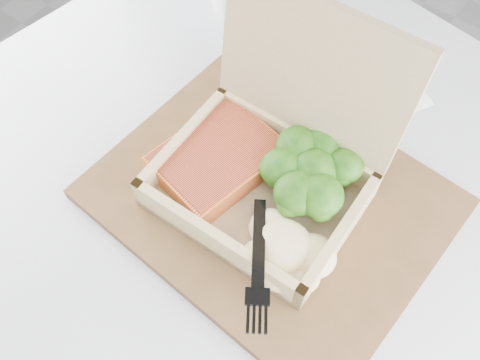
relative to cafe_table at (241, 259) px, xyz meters
The scene contains 8 objects.
cafe_table is the anchor object (origin of this frame).
serving_tray 0.20m from the cafe_table, 20.03° to the left, with size 0.35×0.28×0.02m, color brown.
takeout_container 0.25m from the cafe_table, 53.77° to the left, with size 0.21×0.19×0.19m.
salmon_fillet 0.23m from the cafe_table, behind, with size 0.10×0.13×0.03m, color orange.
broccoli_pile 0.24m from the cafe_table, 36.00° to the left, with size 0.11×0.11×0.04m, color #3E7D1B, non-canonical shape.
mashed_potatoes 0.24m from the cafe_table, 26.56° to the right, with size 0.09×0.08×0.03m, color beige.
plastic_fork 0.25m from the cafe_table, 36.90° to the right, with size 0.10×0.14×0.03m.
receipt 0.27m from the cafe_table, 78.58° to the left, with size 0.08×0.15×0.00m, color white.
Camera 1 is at (-0.07, 0.04, 1.24)m, focal length 40.00 mm.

